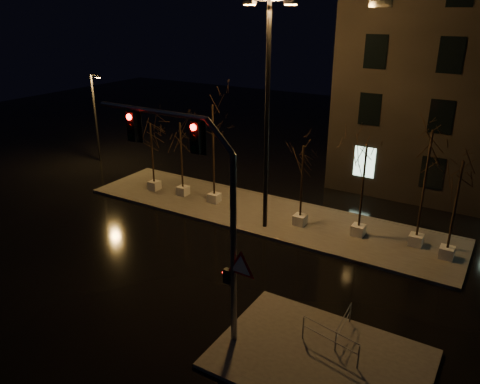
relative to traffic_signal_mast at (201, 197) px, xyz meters
The scene contains 15 objects.
ground 7.52m from the traffic_signal_mast, 127.48° to the left, with size 90.00×90.00×0.00m, color black.
median 11.92m from the traffic_signal_mast, 107.51° to the left, with size 22.00×5.00×0.15m, color #4A4842.
sidewalk_corner 6.83m from the traffic_signal_mast, ahead, with size 7.00×5.00×0.15m, color #4A4842.
tree_0 14.76m from the traffic_signal_mast, 138.03° to the left, with size 1.80×1.80×4.43m.
tree_1 13.39m from the traffic_signal_mast, 131.10° to the left, with size 1.80×1.80×4.74m.
tree_2 11.92m from the traffic_signal_mast, 122.40° to the left, with size 1.80×1.80×6.09m.
tree_3 10.02m from the traffic_signal_mast, 93.73° to the left, with size 1.80×1.80×4.56m.
tree_4 10.64m from the traffic_signal_mast, 76.44° to the left, with size 1.80×1.80×4.97m.
tree_5 11.91m from the traffic_signal_mast, 63.71° to the left, with size 1.80×1.80×6.02m.
tree_6 12.23m from the traffic_signal_mast, 56.05° to the left, with size 1.80×1.80×4.92m.
traffic_signal_mast is the anchor object (origin of this frame).
streetlight_main 9.06m from the traffic_signal_mast, 104.03° to the left, with size 2.85×0.66×11.38m.
streetlight_far 22.73m from the traffic_signal_mast, 146.13° to the left, with size 1.30×0.44×6.65m.
guard_rail_a 6.45m from the traffic_signal_mast, 13.31° to the left, with size 2.19×0.51×0.97m.
guard_rail_b 6.84m from the traffic_signal_mast, 25.36° to the left, with size 0.13×1.83×0.87m.
Camera 1 is at (11.71, -15.72, 11.17)m, focal length 35.00 mm.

